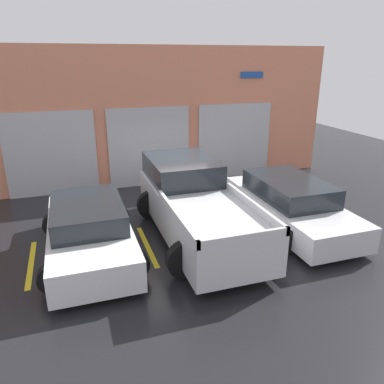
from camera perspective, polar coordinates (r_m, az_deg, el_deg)
name	(u,v)px	position (r m, az deg, el deg)	size (l,w,h in m)	color
ground_plane	(179,214)	(11.22, -1.96, -3.30)	(28.00, 28.00, 0.00)	black
shophouse_building	(152,118)	(13.65, -6.13, 11.10)	(13.47, 0.68, 4.81)	#D17A5B
pickup_truck	(195,204)	(9.64, 0.41, -1.86)	(2.53, 5.23, 1.77)	silver
sedan_white	(89,231)	(9.05, -15.38, -5.70)	(2.23, 4.26, 1.29)	white
sedan_side	(290,204)	(10.63, 14.65, -1.74)	(2.23, 4.63, 1.30)	silver
parking_stripe_far_left	(31,264)	(9.36, -23.32, -9.98)	(0.12, 2.20, 0.01)	gold
parking_stripe_left	(147,246)	(9.43, -6.84, -8.14)	(0.12, 2.20, 0.01)	gold
parking_stripe_centre	(245,231)	(10.22, 8.08, -5.89)	(0.12, 2.20, 0.01)	gold
parking_stripe_right	(328,218)	(11.59, 20.07, -3.76)	(0.12, 2.20, 0.01)	gold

